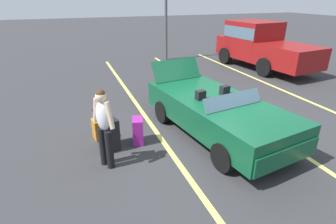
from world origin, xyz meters
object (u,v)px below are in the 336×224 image
suitcase_medium_bright (138,131)px  traveler_person (104,125)px  suitcase_small_carryon (98,129)px  convertible_car (222,116)px  suitcase_large_black (110,133)px  parked_pickup_truck_near (260,44)px

suitcase_medium_bright → traveler_person: (0.68, -0.83, 0.62)m
suitcase_small_carryon → traveler_person: size_ratio=0.46×
convertible_car → traveler_person: size_ratio=2.67×
convertible_car → suitcase_large_black: convertible_car is taller
convertible_car → suitcase_medium_bright: convertible_car is taller
parked_pickup_truck_near → traveler_person: bearing=118.9°
suitcase_small_carryon → traveler_person: traveler_person is taller
suitcase_medium_bright → suitcase_large_black: bearing=14.1°
suitcase_medium_bright → parked_pickup_truck_near: bearing=-131.9°
convertible_car → suitcase_medium_bright: bearing=-112.0°
traveler_person → convertible_car: bearing=-26.9°
convertible_car → suitcase_large_black: bearing=-108.5°
suitcase_medium_bright → parked_pickup_truck_near: parked_pickup_truck_near is taller
traveler_person → suitcase_small_carryon: bearing=60.6°
traveler_person → parked_pickup_truck_near: bearing=4.1°
suitcase_small_carryon → parked_pickup_truck_near: (-4.52, 8.13, 0.85)m
suitcase_large_black → parked_pickup_truck_near: parked_pickup_truck_near is taller
suitcase_medium_bright → suitcase_small_carryon: (-0.53, -0.86, -0.06)m
convertible_car → suitcase_medium_bright: size_ratio=7.10×
suitcase_medium_bright → suitcase_small_carryon: size_ratio=0.82×
convertible_car → suitcase_small_carryon: 3.01m
suitcase_small_carryon → traveler_person: bearing=-97.8°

